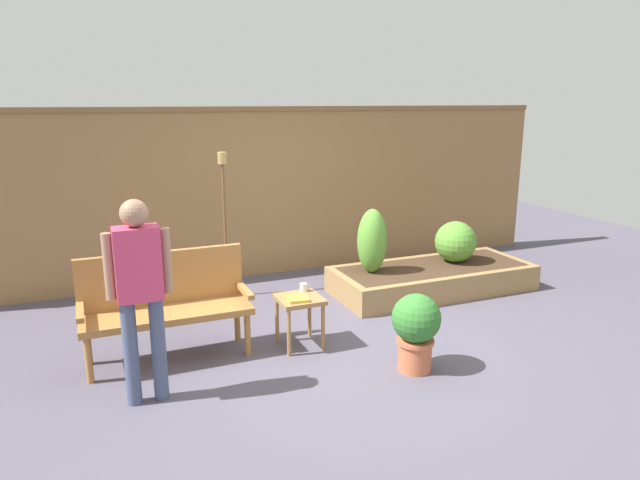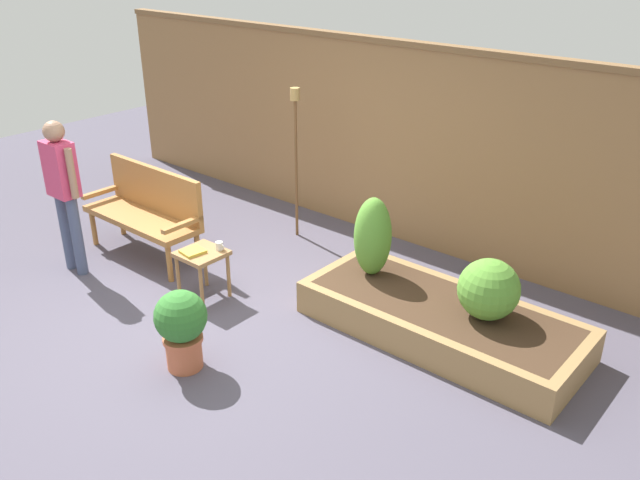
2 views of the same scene
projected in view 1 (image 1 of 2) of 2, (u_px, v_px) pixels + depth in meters
ground_plane at (344, 351)px, 5.18m from camera, size 14.00×14.00×0.00m
fence_back at (259, 192)px, 7.25m from camera, size 8.40×0.14×2.16m
garden_bench at (165, 298)px, 4.97m from camera, size 1.44×0.48×0.94m
side_table at (299, 306)px, 5.20m from camera, size 0.40×0.40×0.48m
cup_on_table at (304, 287)px, 5.33m from camera, size 0.10×0.07×0.08m
book_on_table at (298, 299)px, 5.10m from camera, size 0.21×0.22×0.03m
potted_boxwood at (416, 327)px, 4.73m from camera, size 0.41×0.41×0.67m
raised_planter_bed at (432, 278)px, 6.81m from camera, size 2.40×1.00×0.30m
shrub_near_bench at (372, 241)px, 6.45m from camera, size 0.34×0.34×0.74m
shrub_far_corner at (456, 242)px, 6.92m from camera, size 0.50×0.50×0.50m
tiki_torch at (224, 199)px, 6.36m from camera, size 0.10×0.10×1.68m
person_by_bench at (140, 284)px, 4.11m from camera, size 0.47×0.20×1.56m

